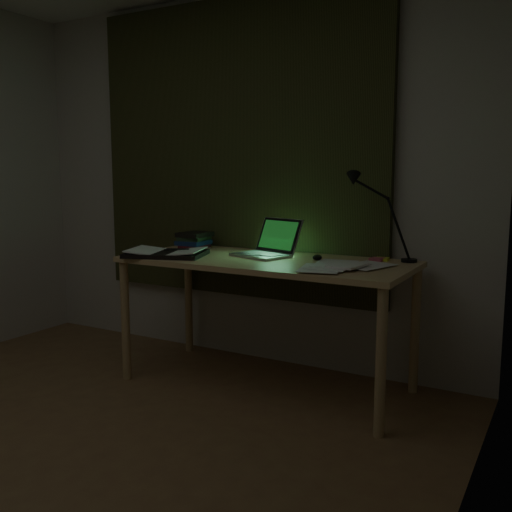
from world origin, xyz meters
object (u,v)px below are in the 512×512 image
at_px(desk, 266,323).
at_px(open_textbook, 166,253).
at_px(laptop, 261,237).
at_px(loose_papers, 340,266).
at_px(desk_lamp, 411,219).
at_px(book_stack, 195,240).

height_order(desk, open_textbook, open_textbook).
bearing_deg(laptop, loose_papers, 2.34).
bearing_deg(desk_lamp, book_stack, -163.08).
relative_size(desk, open_textbook, 3.69).
height_order(laptop, desk_lamp, desk_lamp).
relative_size(desk, laptop, 4.58).
xyz_separation_m(laptop, loose_papers, (0.58, -0.16, -0.11)).
bearing_deg(book_stack, desk, -16.98).
height_order(desk, desk_lamp, desk_lamp).
height_order(laptop, open_textbook, laptop).
relative_size(open_textbook, loose_papers, 1.28).
distance_m(open_textbook, book_stack, 0.40).
xyz_separation_m(book_stack, loose_papers, (1.16, -0.29, -0.05)).
xyz_separation_m(desk, desk_lamp, (0.78, 0.30, 0.64)).
bearing_deg(desk, desk_lamp, 21.25).
distance_m(laptop, loose_papers, 0.61).
bearing_deg(book_stack, open_textbook, -80.95).
bearing_deg(open_textbook, book_stack, 80.26).
relative_size(desk, loose_papers, 4.73).
distance_m(open_textbook, desk_lamp, 1.48).
xyz_separation_m(open_textbook, loose_papers, (1.10, 0.10, -0.01)).
bearing_deg(desk, laptop, 135.83).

